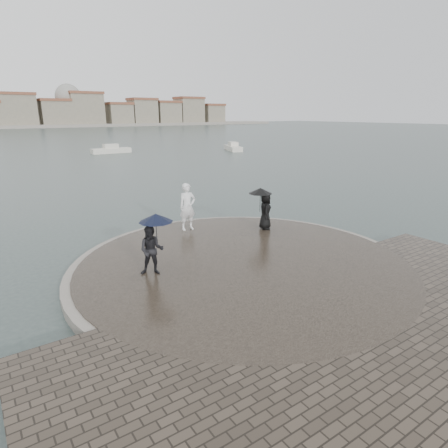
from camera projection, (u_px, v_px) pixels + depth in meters
ground at (315, 309)px, 11.04m from camera, size 400.00×400.00×0.00m
kerb_ring at (244, 266)px, 13.77m from camera, size 12.50×12.50×0.32m
quay_tip at (244, 265)px, 13.76m from camera, size 11.90×11.90×0.36m
statue at (187, 207)px, 17.09m from camera, size 0.82×0.57×2.17m
visitor_left at (153, 241)px, 12.33m from camera, size 1.34×1.16×2.04m
visitor_right at (264, 205)px, 17.18m from camera, size 1.26×1.15×1.95m
boats at (122, 154)px, 48.85m from camera, size 39.06×14.67×1.50m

